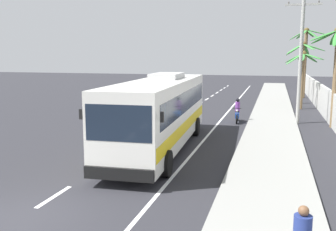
# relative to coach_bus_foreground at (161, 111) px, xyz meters

# --- Properties ---
(ground_plane) EXTENTS (160.00, 160.00, 0.00)m
(ground_plane) POSITION_rel_coach_bus_foreground_xyz_m (-1.51, -8.91, -1.92)
(ground_plane) COLOR #28282D
(sidewalk_kerb) EXTENTS (3.20, 90.00, 0.14)m
(sidewalk_kerb) POSITION_rel_coach_bus_foreground_xyz_m (5.29, 1.09, -1.85)
(sidewalk_kerb) COLOR gray
(sidewalk_kerb) RESTS_ON ground
(lane_markings) EXTENTS (3.39, 71.00, 0.01)m
(lane_markings) POSITION_rel_coach_bus_foreground_xyz_m (0.45, 5.87, -1.91)
(lane_markings) COLOR white
(lane_markings) RESTS_ON ground
(coach_bus_foreground) EXTENTS (3.48, 12.22, 3.68)m
(coach_bus_foreground) POSITION_rel_coach_bus_foreground_xyz_m (0.00, 0.00, 0.00)
(coach_bus_foreground) COLOR silver
(coach_bus_foreground) RESTS_ON ground
(motorcycle_beside_bus) EXTENTS (0.56, 1.96, 1.66)m
(motorcycle_beside_bus) POSITION_rel_coach_bus_foreground_xyz_m (2.93, 8.73, -1.25)
(motorcycle_beside_bus) COLOR black
(motorcycle_beside_bus) RESTS_ON ground
(utility_pole_mid) EXTENTS (2.33, 0.24, 8.84)m
(utility_pole_mid) POSITION_rel_coach_bus_foreground_xyz_m (6.94, 9.35, 2.73)
(utility_pole_mid) COLOR #9E9E99
(utility_pole_mid) RESTS_ON ground
(palm_nearest) EXTENTS (3.74, 3.65, 7.50)m
(palm_nearest) POSITION_rel_coach_bus_foreground_xyz_m (8.38, 26.00, 3.15)
(palm_nearest) COLOR brown
(palm_nearest) RESTS_ON ground
(palm_fourth) EXTENTS (3.29, 3.47, 4.98)m
(palm_fourth) POSITION_rel_coach_bus_foreground_xyz_m (7.61, 16.73, 1.86)
(palm_fourth) COLOR brown
(palm_fourth) RESTS_ON ground
(palm_farthest) EXTENTS (3.65, 3.69, 5.89)m
(palm_farthest) POSITION_rel_coach_bus_foreground_xyz_m (7.80, 20.74, 2.24)
(palm_farthest) COLOR brown
(palm_farthest) RESTS_ON ground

